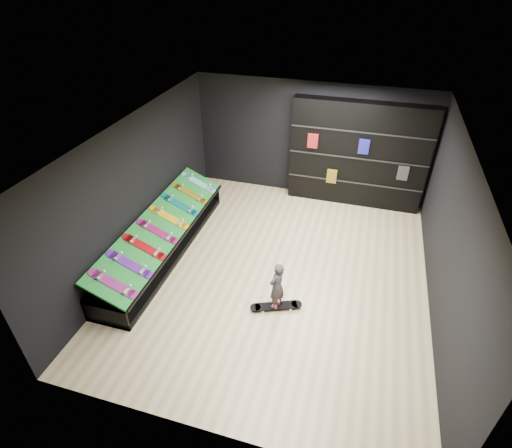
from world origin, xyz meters
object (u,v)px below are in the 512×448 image
(display_rack, at_px, (164,242))
(floor_skateboard, at_px, (276,307))
(child, at_px, (277,294))
(back_shelving, at_px, (358,155))

(display_rack, distance_m, floor_skateboard, 2.97)
(floor_skateboard, relative_size, child, 1.65)
(floor_skateboard, distance_m, child, 0.34)
(back_shelving, distance_m, floor_skateboard, 4.61)
(back_shelving, bearing_deg, child, -102.91)
(display_rack, relative_size, floor_skateboard, 4.59)
(floor_skateboard, bearing_deg, child, 0.00)
(back_shelving, xyz_separation_m, floor_skateboard, (-0.99, -4.31, -1.30))
(floor_skateboard, bearing_deg, back_shelving, 54.74)
(child, bearing_deg, floor_skateboard, 180.00)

